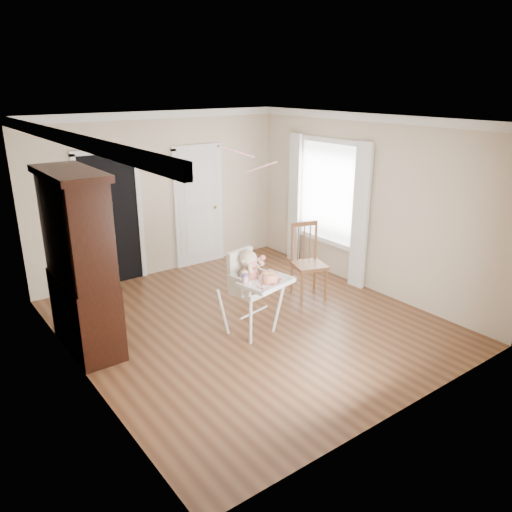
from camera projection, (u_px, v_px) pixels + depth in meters
floor at (249, 322)px, 6.88m from camera, size 5.00×5.00×0.00m
ceiling at (248, 120)px, 5.98m from camera, size 5.00×5.00×0.00m
wall_back at (161, 195)px, 8.32m from camera, size 4.50×0.00×4.50m
wall_left at (73, 264)px, 5.16m from camera, size 0.00×5.00×5.00m
wall_right at (367, 204)px, 7.70m from camera, size 0.00×5.00×5.00m
crown_molding at (248, 125)px, 6.00m from camera, size 4.50×5.00×0.12m
doorway at (111, 217)px, 7.88m from camera, size 1.06×0.05×2.22m
closet_door at (199, 208)px, 8.81m from camera, size 0.96×0.09×2.13m
window_right at (327, 199)px, 8.28m from camera, size 0.13×1.84×2.30m
high_chair at (251, 283)px, 6.36m from camera, size 0.78×0.91×1.14m
baby at (249, 271)px, 6.32m from camera, size 0.36×0.27×0.51m
cake at (270, 277)px, 6.15m from camera, size 0.26×0.26×0.12m
sippy_cup at (245, 279)px, 6.06m from camera, size 0.07×0.07×0.18m
china_cabinet at (80, 263)px, 5.88m from camera, size 0.58×1.31×2.21m
dining_chair at (308, 263)px, 7.59m from camera, size 0.58×0.58×1.13m
streamer at (237, 152)px, 6.52m from camera, size 0.34×0.39×0.15m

